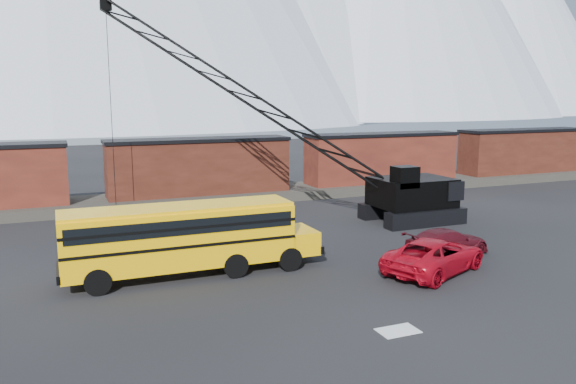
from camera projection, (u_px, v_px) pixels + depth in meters
name	position (u px, v px, depth m)	size (l,w,h in m)	color
ground	(332.00, 295.00, 22.62)	(160.00, 160.00, 0.00)	black
gravel_berm	(200.00, 198.00, 42.58)	(120.00, 5.00, 0.70)	#444037
boxcar_mid	(199.00, 166.00, 42.18)	(13.70, 3.10, 4.17)	#522217
boxcar_east_near	(382.00, 157.00, 48.24)	(13.70, 3.10, 4.17)	#411712
boxcar_east_far	(524.00, 151.00, 54.31)	(13.70, 3.10, 4.17)	#522217
snow_patch	(398.00, 331.00, 19.16)	(1.40, 0.90, 0.02)	silver
school_bus	(187.00, 236.00, 24.89)	(11.65, 2.65, 3.19)	#F5B205
red_pickup	(435.00, 255.00, 25.48)	(2.63, 5.70, 1.59)	#B30819
maroon_suv	(447.00, 242.00, 28.19)	(1.92, 4.72, 1.37)	#480D15
crawler_crane	(249.00, 98.00, 34.91)	(20.75, 10.47, 13.98)	black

